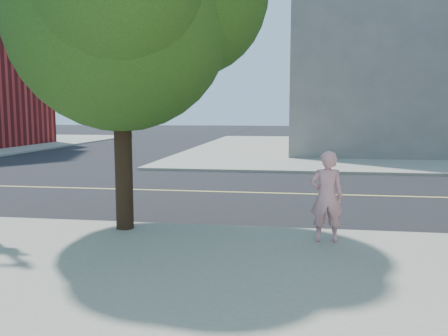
# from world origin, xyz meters

# --- Properties ---
(ground) EXTENTS (140.00, 140.00, 0.00)m
(ground) POSITION_xyz_m (0.00, 0.00, 0.00)
(ground) COLOR black
(ground) RESTS_ON ground
(road_ew) EXTENTS (140.00, 9.00, 0.01)m
(road_ew) POSITION_xyz_m (0.00, 4.50, 0.01)
(road_ew) COLOR black
(road_ew) RESTS_ON ground
(sidewalk_ne) EXTENTS (29.00, 25.00, 0.12)m
(sidewalk_ne) POSITION_xyz_m (13.50, 21.50, 0.06)
(sidewalk_ne) COLOR gray
(sidewalk_ne) RESTS_ON ground
(filler_ne) EXTENTS (18.00, 16.00, 14.00)m
(filler_ne) POSITION_xyz_m (14.00, 22.00, 7.12)
(filler_ne) COLOR slate
(filler_ne) RESTS_ON sidewalk_ne
(man_on_phone) EXTENTS (0.61, 0.42, 1.60)m
(man_on_phone) POSITION_xyz_m (5.86, -0.89, 0.92)
(man_on_phone) COLOR pink
(man_on_phone) RESTS_ON sidewalk_se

